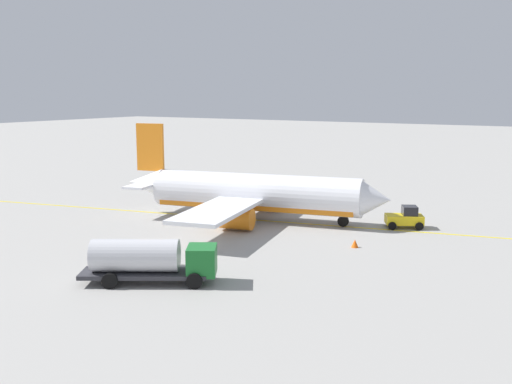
{
  "coord_description": "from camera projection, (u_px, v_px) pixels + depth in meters",
  "views": [
    {
      "loc": [
        31.43,
        -51.72,
        13.24
      ],
      "look_at": [
        0.0,
        0.0,
        3.0
      ],
      "focal_mm": 41.3,
      "sensor_mm": 36.0,
      "label": 1
    }
  ],
  "objects": [
    {
      "name": "pushback_tug",
      "position": [
        405.0,
        218.0,
        58.19
      ],
      "size": [
        4.12,
        3.61,
        2.2
      ],
      "color": "yellow",
      "rests_on": "ground"
    },
    {
      "name": "fuel_tanker",
      "position": [
        150.0,
        259.0,
        41.18
      ],
      "size": [
        9.4,
        6.99,
        3.15
      ],
      "color": "#2D2D33",
      "rests_on": "ground"
    },
    {
      "name": "ground_plane",
      "position": [
        256.0,
        220.0,
        61.88
      ],
      "size": [
        400.0,
        400.0,
        0.0
      ],
      "primitive_type": "plane",
      "color": "#9E9B96"
    },
    {
      "name": "safety_cone_nose",
      "position": [
        408.0,
        217.0,
        61.91
      ],
      "size": [
        0.52,
        0.52,
        0.58
      ],
      "primitive_type": "cone",
      "color": "#F2590F",
      "rests_on": "ground"
    },
    {
      "name": "airplane",
      "position": [
        252.0,
        194.0,
        61.56
      ],
      "size": [
        29.01,
        28.84,
        9.92
      ],
      "color": "white",
      "rests_on": "ground"
    },
    {
      "name": "safety_cone_wingtip",
      "position": [
        355.0,
        243.0,
        50.92
      ],
      "size": [
        0.63,
        0.63,
        0.7
      ],
      "primitive_type": "cone",
      "color": "#F2590F",
      "rests_on": "ground"
    },
    {
      "name": "taxi_line_marking",
      "position": [
        256.0,
        220.0,
        61.88
      ],
      "size": [
        84.66,
        18.76,
        0.01
      ],
      "primitive_type": "cube",
      "rotation": [
        0.0,
        0.0,
        0.21
      ],
      "color": "yellow",
      "rests_on": "ground"
    },
    {
      "name": "refueling_worker",
      "position": [
        165.0,
        255.0,
        45.67
      ],
      "size": [
        0.6,
        0.63,
        1.71
      ],
      "color": "navy",
      "rests_on": "ground"
    }
  ]
}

